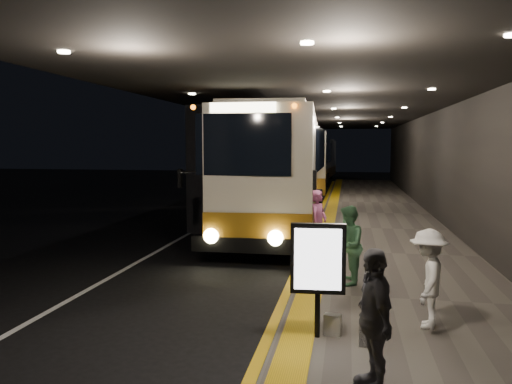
% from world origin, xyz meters
% --- Properties ---
extents(ground, '(90.00, 90.00, 0.00)m').
position_xyz_m(ground, '(0.00, 0.00, 0.00)').
color(ground, black).
extents(lane_line_white, '(0.12, 50.00, 0.01)m').
position_xyz_m(lane_line_white, '(-1.80, 5.00, 0.01)').
color(lane_line_white, silver).
rests_on(lane_line_white, ground).
extents(kerb_stripe_yellow, '(0.18, 50.00, 0.01)m').
position_xyz_m(kerb_stripe_yellow, '(2.35, 5.00, 0.01)').
color(kerb_stripe_yellow, gold).
rests_on(kerb_stripe_yellow, ground).
extents(sidewalk, '(4.50, 50.00, 0.15)m').
position_xyz_m(sidewalk, '(4.75, 5.00, 0.07)').
color(sidewalk, '#514C44').
rests_on(sidewalk, ground).
extents(tactile_strip, '(0.50, 50.00, 0.01)m').
position_xyz_m(tactile_strip, '(2.85, 5.00, 0.16)').
color(tactile_strip, gold).
rests_on(tactile_strip, sidewalk).
extents(terminal_wall, '(0.10, 50.00, 6.00)m').
position_xyz_m(terminal_wall, '(7.00, 5.00, 3.00)').
color(terminal_wall, black).
rests_on(terminal_wall, ground).
extents(support_columns, '(0.80, 24.80, 4.40)m').
position_xyz_m(support_columns, '(-1.50, 4.00, 2.20)').
color(support_columns, black).
rests_on(support_columns, ground).
extents(canopy, '(9.00, 50.00, 0.40)m').
position_xyz_m(canopy, '(2.50, 5.00, 4.60)').
color(canopy, black).
rests_on(canopy, support_columns).
extents(coach_main, '(3.37, 13.15, 4.07)m').
position_xyz_m(coach_main, '(1.05, 5.52, 1.95)').
color(coach_main, beige).
rests_on(coach_main, ground).
extents(coach_second, '(3.00, 12.16, 3.80)m').
position_xyz_m(coach_second, '(0.90, 19.53, 1.82)').
color(coach_second, beige).
rests_on(coach_second, ground).
extents(coach_third, '(2.87, 11.15, 3.47)m').
position_xyz_m(coach_third, '(0.96, 29.73, 1.66)').
color(coach_third, beige).
rests_on(coach_third, ground).
extents(passenger_boarding, '(0.62, 0.75, 1.75)m').
position_xyz_m(passenger_boarding, '(2.82, 0.04, 1.02)').
color(passenger_boarding, '#A74E80').
rests_on(passenger_boarding, sidewalk).
extents(passenger_waiting_green, '(0.53, 0.82, 1.65)m').
position_xyz_m(passenger_waiting_green, '(3.58, -2.35, 0.97)').
color(passenger_waiting_green, '#478154').
rests_on(passenger_waiting_green, sidewalk).
extents(passenger_waiting_white, '(0.68, 1.09, 1.57)m').
position_xyz_m(passenger_waiting_white, '(4.83, -4.61, 0.94)').
color(passenger_waiting_white, white).
rests_on(passenger_waiting_white, sidewalk).
extents(passenger_waiting_grey, '(0.74, 1.09, 1.70)m').
position_xyz_m(passenger_waiting_grey, '(3.88, -6.85, 1.00)').
color(passenger_waiting_grey, '#56565C').
rests_on(passenger_waiting_grey, sidewalk).
extents(bag_polka, '(0.30, 0.17, 0.34)m').
position_xyz_m(bag_polka, '(3.90, -5.60, 0.32)').
color(bag_polka, black).
rests_on(bag_polka, sidewalk).
extents(bag_plain, '(0.28, 0.20, 0.32)m').
position_xyz_m(bag_plain, '(3.36, -5.23, 0.31)').
color(bag_plain, silver).
rests_on(bag_plain, sidewalk).
extents(info_sign, '(0.82, 0.17, 1.74)m').
position_xyz_m(info_sign, '(3.14, -5.36, 1.32)').
color(info_sign, black).
rests_on(info_sign, sidewalk).
extents(stanchion_post, '(0.05, 0.05, 1.04)m').
position_xyz_m(stanchion_post, '(2.75, -2.40, 0.67)').
color(stanchion_post, black).
rests_on(stanchion_post, sidewalk).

